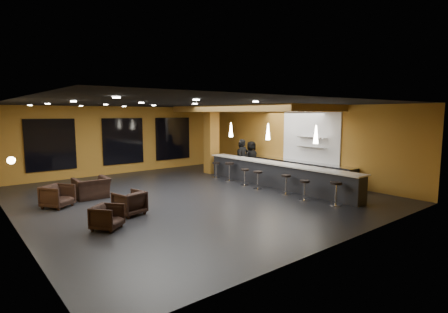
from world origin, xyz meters
TOP-DOWN VIEW (x-y plane):
  - floor at (0.00, 0.00)m, footprint 12.00×13.00m
  - ceiling at (0.00, 0.00)m, footprint 12.00×13.00m
  - wall_back at (0.00, 6.55)m, footprint 12.00×0.10m
  - wall_front at (0.00, -6.55)m, footprint 12.00×0.10m
  - wall_left at (-6.05, 0.00)m, footprint 0.10×13.00m
  - wall_right at (6.05, 0.00)m, footprint 0.10×13.00m
  - wood_soffit at (4.00, 1.00)m, footprint 3.60×8.00m
  - window_left at (-3.50, 6.44)m, footprint 2.20×0.06m
  - window_center at (0.00, 6.44)m, footprint 2.20×0.06m
  - window_right at (3.00, 6.44)m, footprint 2.20×0.06m
  - tile_backsplash at (5.96, -1.00)m, footprint 0.06×3.20m
  - bar_counter at (3.65, -1.00)m, footprint 0.60×8.00m
  - bar_top at (3.65, -1.00)m, footprint 0.78×8.10m
  - prep_counter at (5.65, -0.50)m, footprint 0.70×6.00m
  - prep_top at (5.65, -0.50)m, footprint 0.72×6.00m
  - wall_shelf_lower at (5.82, -1.20)m, footprint 0.30×1.50m
  - wall_shelf_upper at (5.82, -1.20)m, footprint 0.30×1.50m
  - column at (3.65, 3.60)m, footprint 0.60×0.60m
  - wall_sconce at (-5.88, 0.50)m, footprint 0.22×0.22m
  - pendant_0 at (3.65, -3.00)m, footprint 0.20×0.20m
  - pendant_1 at (3.65, -0.50)m, footprint 0.20×0.20m
  - pendant_2 at (3.65, 2.00)m, footprint 0.20×0.20m
  - staff_a at (4.15, 1.65)m, footprint 0.75×0.55m
  - staff_b at (4.97, 2.64)m, footprint 0.83×0.66m
  - staff_c at (5.22, 2.20)m, footprint 0.85×0.57m
  - armchair_a at (-4.04, -1.90)m, footprint 1.01×1.02m
  - armchair_b at (-2.99, -1.00)m, footprint 0.97×0.99m
  - armchair_c at (-4.51, 1.33)m, footprint 1.16×1.17m
  - armchair_d at (-3.20, 1.92)m, footprint 1.20×1.05m
  - bar_stool_0 at (2.98, -4.39)m, footprint 0.42×0.42m
  - bar_stool_1 at (2.71, -3.26)m, footprint 0.37×0.37m
  - bar_stool_2 at (2.94, -2.19)m, footprint 0.39×0.39m
  - bar_stool_3 at (2.72, -0.86)m, footprint 0.39×0.39m
  - bar_stool_4 at (2.79, 0.03)m, footprint 0.37×0.37m
  - bar_stool_5 at (2.96, 1.28)m, footprint 0.44×0.44m
  - bar_stool_6 at (2.98, 2.33)m, footprint 0.39×0.39m

SIDE VIEW (x-z plane):
  - floor at x=0.00m, z-range -0.10..0.00m
  - armchair_a at x=-4.04m, z-range 0.00..0.67m
  - armchair_b at x=-2.99m, z-range 0.00..0.75m
  - armchair_d at x=-3.20m, z-range 0.00..0.77m
  - armchair_c at x=-4.51m, z-range 0.00..0.77m
  - prep_counter at x=5.65m, z-range 0.00..0.86m
  - bar_stool_4 at x=2.79m, z-range 0.10..0.84m
  - bar_stool_1 at x=2.71m, z-range 0.10..0.84m
  - bar_stool_3 at x=2.72m, z-range 0.11..0.87m
  - bar_stool_6 at x=2.98m, z-range 0.11..0.88m
  - bar_stool_2 at x=2.94m, z-range 0.11..0.88m
  - bar_counter at x=3.65m, z-range 0.00..1.00m
  - bar_stool_0 at x=2.98m, z-range 0.12..0.94m
  - bar_stool_5 at x=2.96m, z-range 0.12..0.99m
  - staff_b at x=4.97m, z-range 0.00..1.66m
  - staff_c at x=5.22m, z-range 0.00..1.69m
  - prep_top at x=5.65m, z-range 0.87..0.90m
  - staff_a at x=4.15m, z-range 0.00..1.88m
  - bar_top at x=3.65m, z-range 1.00..1.05m
  - wall_shelf_lower at x=5.82m, z-range 1.59..1.61m
  - window_left at x=-3.50m, z-range 0.50..2.90m
  - window_center at x=0.00m, z-range 0.50..2.90m
  - window_right at x=3.00m, z-range 0.50..2.90m
  - wall_back at x=0.00m, z-range 0.00..3.50m
  - wall_front at x=0.00m, z-range 0.00..3.50m
  - wall_left at x=-6.05m, z-range 0.00..3.50m
  - wall_right at x=6.05m, z-range 0.00..3.50m
  - column at x=3.65m, z-range 0.00..3.50m
  - wall_sconce at x=-5.88m, z-range 1.69..1.91m
  - tile_backsplash at x=5.96m, z-range 0.80..3.20m
  - wall_shelf_upper at x=5.82m, z-range 2.03..2.06m
  - pendant_0 at x=3.65m, z-range 2.00..2.70m
  - pendant_1 at x=3.65m, z-range 2.00..2.70m
  - pendant_2 at x=3.65m, z-range 2.00..2.70m
  - wood_soffit at x=4.00m, z-range 3.22..3.50m
  - ceiling at x=0.00m, z-range 3.50..3.60m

